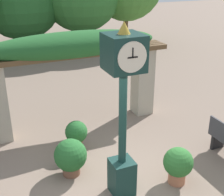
{
  "coord_description": "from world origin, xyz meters",
  "views": [
    {
      "loc": [
        -2.3,
        -4.83,
        4.31
      ],
      "look_at": [
        -0.07,
        0.32,
        1.91
      ],
      "focal_mm": 50.0,
      "sensor_mm": 36.0,
      "label": 1
    }
  ],
  "objects": [
    {
      "name": "potted_plant_far_left",
      "position": [
        1.14,
        -0.37,
        0.47
      ],
      "size": [
        0.63,
        0.63,
        0.83
      ],
      "color": "#B26B4C",
      "rests_on": "ground"
    },
    {
      "name": "pedestal_clock",
      "position": [
        -0.07,
        -0.18,
        2.0
      ],
      "size": [
        0.63,
        0.68,
        3.47
      ],
      "color": "#14332D",
      "rests_on": "ground"
    },
    {
      "name": "potted_plant_near_left",
      "position": [
        -0.44,
        1.67,
        0.48
      ],
      "size": [
        0.55,
        0.55,
        0.81
      ],
      "color": "brown",
      "rests_on": "ground"
    },
    {
      "name": "pergola",
      "position": [
        0.0,
        3.03,
        2.06
      ],
      "size": [
        5.39,
        1.14,
        2.72
      ],
      "color": "#A89E89",
      "rests_on": "ground"
    },
    {
      "name": "potted_plant_far_right",
      "position": [
        -0.84,
        0.81,
        0.46
      ],
      "size": [
        0.72,
        0.72,
        0.85
      ],
      "color": "brown",
      "rests_on": "ground"
    },
    {
      "name": "ground_plane",
      "position": [
        0.0,
        0.0,
        0.0
      ],
      "size": [
        60.0,
        60.0,
        0.0
      ],
      "primitive_type": "plane",
      "color": "#7F6B5B"
    }
  ]
}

